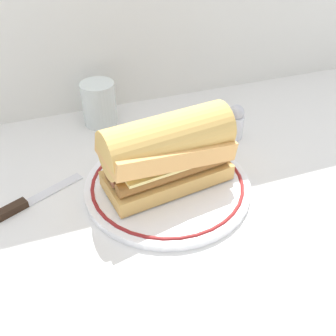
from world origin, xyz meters
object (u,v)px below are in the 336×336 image
at_px(plate, 168,186).
at_px(salt_shaker, 235,122).
at_px(drinking_glass, 99,106).
at_px(butter_knife, 31,200).
at_px(sausage_sandwich, 168,152).

distance_m(plate, salt_shaker, 0.21).
bearing_deg(salt_shaker, drinking_glass, 148.76).
height_order(drinking_glass, butter_knife, drinking_glass).
height_order(salt_shaker, butter_knife, salt_shaker).
bearing_deg(plate, butter_knife, 168.08).
relative_size(plate, sausage_sandwich, 1.28).
bearing_deg(butter_knife, plate, -11.92).
xyz_separation_m(plate, salt_shaker, (0.18, 0.11, 0.03)).
bearing_deg(plate, salt_shaker, 30.97).
distance_m(sausage_sandwich, butter_knife, 0.23).
bearing_deg(sausage_sandwich, drinking_glass, 95.43).
bearing_deg(sausage_sandwich, salt_shaker, 23.06).
bearing_deg(salt_shaker, sausage_sandwich, -149.03).
relative_size(plate, drinking_glass, 3.05).
xyz_separation_m(drinking_glass, butter_knife, (-0.16, -0.20, -0.03)).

